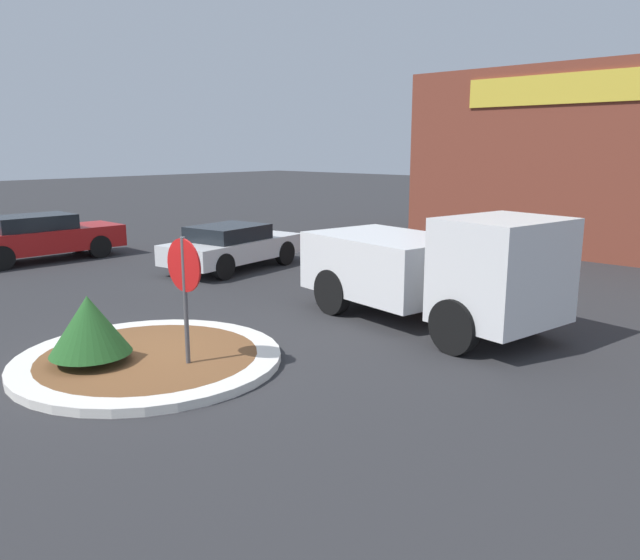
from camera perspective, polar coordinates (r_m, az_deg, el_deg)
The scene contains 7 objects.
ground_plane at distance 10.62m, azimuth -15.34°, elevation -7.33°, with size 120.00×120.00×0.00m, color #2D2D30.
traffic_island at distance 10.59m, azimuth -15.36°, elevation -6.98°, with size 4.28×4.28×0.14m.
stop_sign at distance 9.70m, azimuth -12.29°, elevation 0.09°, with size 0.82×0.07×2.13m.
island_shrub at distance 10.32m, azimuth -20.37°, elevation -3.86°, with size 1.25×1.25×1.07m.
utility_truck at distance 12.32m, azimuth 10.15°, elevation 1.05°, with size 5.57×3.01×2.26m.
parked_sedan_red at distance 21.01m, azimuth -24.25°, elevation 3.61°, with size 1.88×4.81×1.43m.
parked_sedan_white at distance 18.06m, azimuth -8.01°, elevation 3.12°, with size 2.36×4.43×1.28m.
Camera 1 is at (8.58, -5.21, 3.45)m, focal length 35.00 mm.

